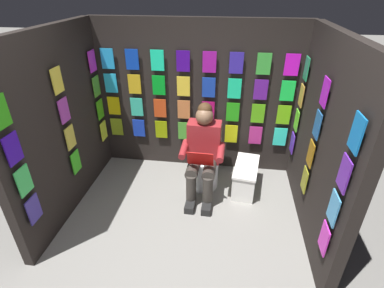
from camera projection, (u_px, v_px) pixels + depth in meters
ground_plane at (168, 283)px, 2.67m from camera, size 30.00×30.00×0.00m
display_wall_back at (197, 98)px, 3.94m from camera, size 2.75×0.14×2.04m
display_wall_left at (322, 143)px, 2.87m from camera, size 0.14×2.01×2.04m
display_wall_right at (61, 126)px, 3.20m from camera, size 0.14×2.01×2.04m
toilet at (205, 161)px, 3.86m from camera, size 0.41×0.56×0.77m
person_reading at (203, 152)px, 3.53m from camera, size 0.53×0.69×1.19m
comic_longbox_near at (245, 177)px, 3.79m from camera, size 0.37×0.65×0.37m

